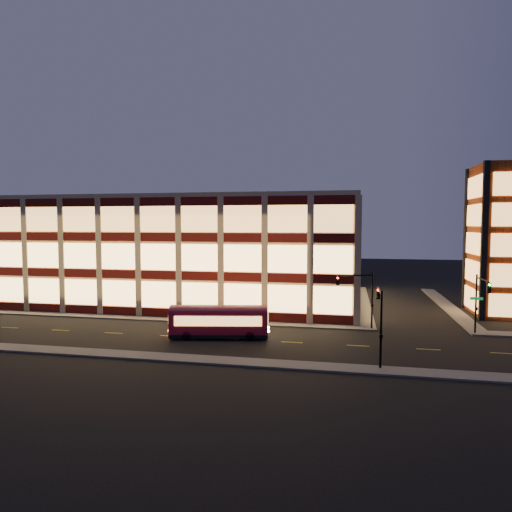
# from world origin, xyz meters

# --- Properties ---
(ground) EXTENTS (200.00, 200.00, 0.00)m
(ground) POSITION_xyz_m (0.00, 0.00, 0.00)
(ground) COLOR black
(ground) RESTS_ON ground
(sidewalk_office_south) EXTENTS (54.00, 2.00, 0.15)m
(sidewalk_office_south) POSITION_xyz_m (-3.00, 1.00, 0.07)
(sidewalk_office_south) COLOR #514F4C
(sidewalk_office_south) RESTS_ON ground
(sidewalk_office_east) EXTENTS (2.00, 30.00, 0.15)m
(sidewalk_office_east) POSITION_xyz_m (23.00, 17.00, 0.07)
(sidewalk_office_east) COLOR #514F4C
(sidewalk_office_east) RESTS_ON ground
(sidewalk_tower_west) EXTENTS (2.00, 30.00, 0.15)m
(sidewalk_tower_west) POSITION_xyz_m (34.00, 17.00, 0.07)
(sidewalk_tower_west) COLOR #514F4C
(sidewalk_tower_west) RESTS_ON ground
(sidewalk_near) EXTENTS (100.00, 2.00, 0.15)m
(sidewalk_near) POSITION_xyz_m (0.00, -13.00, 0.07)
(sidewalk_near) COLOR #514F4C
(sidewalk_near) RESTS_ON ground
(office_building) EXTENTS (50.45, 30.45, 14.50)m
(office_building) POSITION_xyz_m (-2.91, 16.91, 7.25)
(office_building) COLOR tan
(office_building) RESTS_ON ground
(stair_tower) EXTENTS (8.60, 8.60, 18.00)m
(stair_tower) POSITION_xyz_m (39.95, 11.95, 8.99)
(stair_tower) COLOR #8C3814
(stair_tower) RESTS_ON ground
(traffic_signal_far) EXTENTS (3.79, 1.87, 6.00)m
(traffic_signal_far) POSITION_xyz_m (22.21, 0.24, 4.11)
(traffic_signal_far) COLOR black
(traffic_signal_far) RESTS_ON ground
(traffic_signal_right) EXTENTS (1.20, 4.37, 6.00)m
(traffic_signal_right) POSITION_xyz_m (33.50, -0.62, 4.10)
(traffic_signal_right) COLOR black
(traffic_signal_right) RESTS_ON ground
(traffic_signal_near) EXTENTS (0.32, 4.45, 6.00)m
(traffic_signal_near) POSITION_xyz_m (23.50, -11.03, 4.13)
(traffic_signal_near) COLOR black
(traffic_signal_near) RESTS_ON ground
(trolley_bus) EXTENTS (9.63, 4.01, 3.17)m
(trolley_bus) POSITION_xyz_m (8.91, -5.63, 1.76)
(trolley_bus) COLOR maroon
(trolley_bus) RESTS_ON ground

